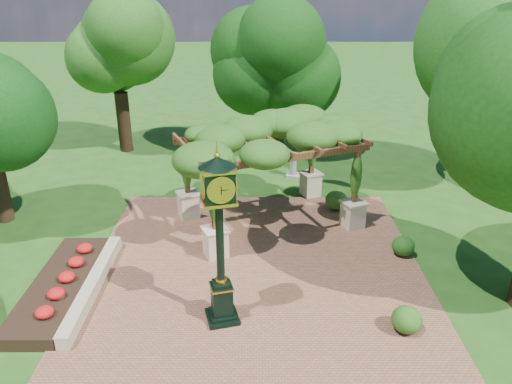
{
  "coord_description": "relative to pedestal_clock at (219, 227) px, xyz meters",
  "views": [
    {
      "loc": [
        -0.02,
        -11.35,
        8.17
      ],
      "look_at": [
        0.0,
        2.5,
        2.2
      ],
      "focal_mm": 35.0,
      "sensor_mm": 36.0,
      "label": 1
    }
  ],
  "objects": [
    {
      "name": "pedestal_clock",
      "position": [
        0.0,
        0.0,
        0.0
      ],
      "size": [
        1.09,
        1.09,
        4.54
      ],
      "rotation": [
        0.0,
        0.0,
        0.26
      ],
      "color": "black",
      "rests_on": "brick_plaza"
    },
    {
      "name": "shrub_back",
      "position": [
        3.93,
        6.64,
        -2.29
      ],
      "size": [
        0.88,
        0.88,
        0.76
      ],
      "primitive_type": "ellipsoid",
      "rotation": [
        0.0,
        0.0,
        0.03
      ],
      "color": "#2C5D1A",
      "rests_on": "brick_plaza"
    },
    {
      "name": "tree_north",
      "position": [
        1.96,
        12.87,
        1.85
      ],
      "size": [
        4.11,
        4.11,
        6.64
      ],
      "color": "black",
      "rests_on": "ground"
    },
    {
      "name": "border_wall",
      "position": [
        -3.72,
        1.29,
        -2.51
      ],
      "size": [
        0.35,
        5.0,
        0.4
      ],
      "primitive_type": "cube",
      "color": "#C6B793",
      "rests_on": "ground"
    },
    {
      "name": "pergola",
      "position": [
        1.35,
        5.62,
        0.34
      ],
      "size": [
        6.87,
        5.69,
        3.72
      ],
      "rotation": [
        0.0,
        0.0,
        0.4
      ],
      "color": "beige",
      "rests_on": "brick_plaza"
    },
    {
      "name": "shrub_front",
      "position": [
        4.61,
        -0.49,
        -2.33
      ],
      "size": [
        1.0,
        1.0,
        0.68
      ],
      "primitive_type": "ellipsoid",
      "rotation": [
        0.0,
        0.0,
        0.41
      ],
      "color": "#285317",
      "rests_on": "brick_plaza"
    },
    {
      "name": "sundial",
      "position": [
        2.53,
        10.18,
        -2.25
      ],
      "size": [
        0.66,
        0.66,
        1.05
      ],
      "rotation": [
        0.0,
        0.0,
        -0.15
      ],
      "color": "gray",
      "rests_on": "ground"
    },
    {
      "name": "brick_plaza",
      "position": [
        0.88,
        1.79,
        -2.69
      ],
      "size": [
        10.0,
        12.0,
        0.04
      ],
      "primitive_type": "cube",
      "color": "brown",
      "rests_on": "ground"
    },
    {
      "name": "tree_west_far",
      "position": [
        -5.75,
        13.86,
        2.58
      ],
      "size": [
        4.0,
        4.0,
        7.72
      ],
      "color": "black",
      "rests_on": "ground"
    },
    {
      "name": "ground",
      "position": [
        0.88,
        0.79,
        -2.71
      ],
      "size": [
        120.0,
        120.0,
        0.0
      ],
      "primitive_type": "plane",
      "color": "#1E4714",
      "rests_on": "ground"
    },
    {
      "name": "shrub_mid",
      "position": [
        5.54,
        3.23,
        -2.35
      ],
      "size": [
        0.91,
        0.91,
        0.64
      ],
      "primitive_type": "ellipsoid",
      "rotation": [
        0.0,
        0.0,
        0.34
      ],
      "color": "#1D4814",
      "rests_on": "brick_plaza"
    },
    {
      "name": "flower_bed",
      "position": [
        -4.62,
        1.29,
        -2.53
      ],
      "size": [
        1.5,
        5.0,
        0.36
      ],
      "primitive_type": "cube",
      "color": "red",
      "rests_on": "ground"
    }
  ]
}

